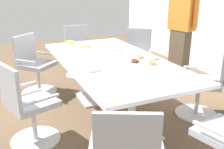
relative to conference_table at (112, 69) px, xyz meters
The scene contains 13 objects.
ground_plane 0.63m from the conference_table, ahead, with size 10.00×10.00×0.01m, color brown.
conference_table is the anchor object (origin of this frame).
office_chair_0 1.71m from the conference_table, behind, with size 0.57×0.57×0.91m.
office_chair_1 1.43m from the conference_table, 145.55° to the right, with size 0.76×0.76×0.91m.
office_chair_2 1.14m from the conference_table, 76.81° to the right, with size 0.68×0.68×0.91m.
office_chair_5 1.19m from the conference_table, 63.40° to the left, with size 0.75×0.75×0.91m.
office_chair_6 1.34m from the conference_table, 136.83° to the left, with size 0.76×0.76×0.91m.
person_standing_0 1.86m from the conference_table, 114.76° to the left, with size 0.61×0.32×1.85m.
snack_bowl_cookies 0.59m from the conference_table, 162.39° to the right, with size 0.21×0.21×0.09m.
snack_bowl_chips_yellow 0.97m from the conference_table, 162.57° to the right, with size 0.18×0.18×0.09m.
donut_platter 0.44m from the conference_table, 52.26° to the left, with size 0.39×0.39×0.04m.
plate_stack 0.50m from the conference_table, 53.46° to the right, with size 0.21×0.21×0.04m.
napkin_pile 0.53m from the conference_table, 153.87° to the left, with size 0.18×0.18×0.09m, color white.
Camera 1 is at (2.88, -1.30, 1.66)m, focal length 42.01 mm.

